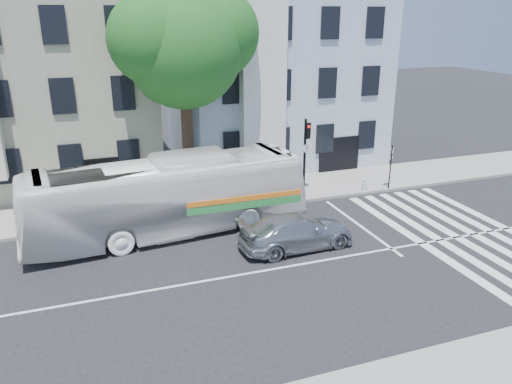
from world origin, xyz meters
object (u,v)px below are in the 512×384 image
sedan (297,232)px  fire_hydrant (365,184)px  traffic_signal (306,146)px  bus (168,196)px

sedan → fire_hydrant: sedan is taller
traffic_signal → sedan: bearing=-138.9°
traffic_signal → fire_hydrant: 3.84m
sedan → fire_hydrant: 7.83m
traffic_signal → bus: bearing=177.6°
bus → fire_hydrant: bus is taller
bus → sedan: (4.64, -3.22, -0.99)m
bus → fire_hydrant: bearing=-87.1°
traffic_signal → fire_hydrant: bearing=-39.4°
bus → traffic_signal: traffic_signal is taller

